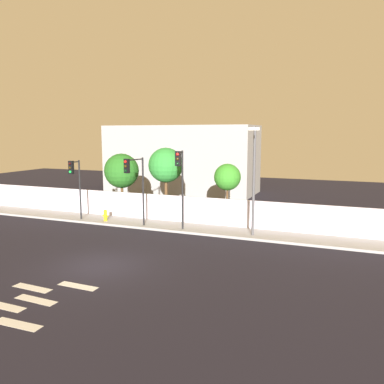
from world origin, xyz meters
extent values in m
plane|color=black|center=(0.00, 0.00, 0.00)|extent=(80.00, 80.00, 0.00)
cube|color=#9B9B9B|center=(0.00, 8.20, 0.07)|extent=(36.00, 2.40, 0.15)
cube|color=silver|center=(0.00, 9.49, 1.05)|extent=(36.00, 0.18, 1.80)
cube|color=silver|center=(0.83, -5.80, 0.00)|extent=(1.81, 0.47, 0.01)
cube|color=silver|center=(-0.69, -4.95, 0.00)|extent=(1.81, 0.48, 0.01)
cube|color=silver|center=(0.00, -4.10, 0.00)|extent=(1.82, 0.52, 0.01)
cube|color=silver|center=(-1.00, -3.25, 0.00)|extent=(1.82, 0.51, 0.01)
cube|color=silver|center=(0.61, -2.40, 0.00)|extent=(1.81, 0.48, 0.01)
cylinder|color=black|center=(-1.78, 7.55, 2.41)|extent=(0.12, 0.12, 4.53)
cylinder|color=black|center=(-1.92, 6.79, 4.58)|extent=(0.36, 1.53, 0.08)
cube|color=black|center=(-2.06, 6.03, 4.23)|extent=(0.37, 0.26, 0.90)
sphere|color=red|center=(-2.08, 5.92, 4.50)|extent=(0.18, 0.18, 0.18)
sphere|color=#33260A|center=(-2.08, 5.92, 4.22)|extent=(0.18, 0.18, 0.18)
sphere|color=black|center=(-2.08, 5.92, 3.94)|extent=(0.18, 0.18, 0.18)
cylinder|color=black|center=(1.04, 7.55, 2.66)|extent=(0.12, 0.12, 5.03)
cylinder|color=black|center=(1.10, 7.08, 5.08)|extent=(0.20, 0.94, 0.08)
cube|color=black|center=(1.16, 6.62, 4.73)|extent=(0.36, 0.24, 0.90)
sphere|color=red|center=(1.18, 6.50, 5.00)|extent=(0.18, 0.18, 0.18)
sphere|color=#33260A|center=(1.18, 6.50, 4.72)|extent=(0.18, 0.18, 0.18)
sphere|color=black|center=(1.18, 6.50, 4.44)|extent=(0.18, 0.18, 0.18)
cylinder|color=black|center=(-6.86, 7.55, 2.26)|extent=(0.12, 0.12, 4.22)
cylinder|color=black|center=(-6.88, 7.15, 4.27)|extent=(0.11, 0.81, 0.08)
cube|color=black|center=(-6.89, 6.74, 3.92)|extent=(0.35, 0.21, 0.90)
sphere|color=black|center=(-6.89, 6.62, 4.19)|extent=(0.18, 0.18, 0.18)
sphere|color=#33260A|center=(-6.89, 6.62, 3.91)|extent=(0.18, 0.18, 0.18)
sphere|color=#19F24C|center=(-6.89, 6.62, 3.63)|extent=(0.18, 0.18, 0.18)
cylinder|color=#4C4C51|center=(5.56, 7.75, 3.38)|extent=(0.16, 0.16, 6.47)
cylinder|color=#4C4C51|center=(5.72, 6.91, 6.57)|extent=(0.42, 1.69, 0.10)
cube|color=beige|center=(5.88, 6.08, 6.47)|extent=(0.63, 0.35, 0.16)
cylinder|color=gold|center=(-4.92, 7.71, 0.46)|extent=(0.24, 0.24, 0.63)
sphere|color=gold|center=(-4.92, 7.71, 0.82)|extent=(0.26, 0.26, 0.26)
cylinder|color=gold|center=(-5.09, 7.71, 0.50)|extent=(0.10, 0.09, 0.09)
cylinder|color=gold|center=(-4.75, 7.71, 0.50)|extent=(0.10, 0.09, 0.09)
cylinder|color=brown|center=(-5.48, 10.86, 1.32)|extent=(0.20, 0.20, 2.64)
sphere|color=#24641E|center=(-5.48, 10.86, 3.37)|extent=(2.66, 2.66, 2.66)
cylinder|color=brown|center=(-1.70, 10.86, 1.61)|extent=(0.22, 0.22, 3.22)
sphere|color=#2C8834|center=(-1.70, 10.86, 3.93)|extent=(2.55, 2.55, 2.55)
cylinder|color=brown|center=(3.00, 10.86, 1.37)|extent=(0.14, 0.14, 2.73)
sphere|color=#338626|center=(3.00, 10.86, 3.24)|extent=(1.86, 1.86, 1.86)
cube|color=#9A9A9A|center=(-5.94, 23.49, 3.52)|extent=(15.92, 6.00, 7.03)
camera|label=1|loc=(10.65, -14.82, 6.24)|focal=36.41mm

